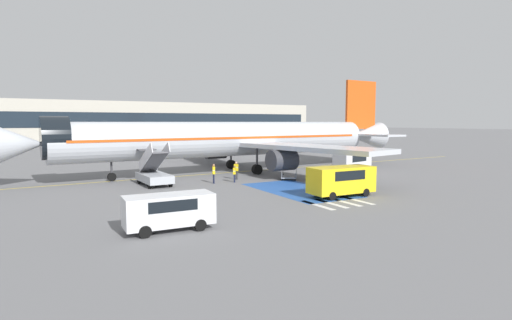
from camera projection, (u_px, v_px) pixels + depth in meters
The scene contains 19 objects.
ground_plane at pixel (239, 171), 47.24m from camera, with size 600.00×600.00×0.00m, color slate.
apron_leadline_yellow at pixel (230, 172), 45.73m from camera, with size 0.20×81.29×0.01m, color gold.
apron_stand_patch_blue at pixel (298, 190), 33.89m from camera, with size 5.64×10.57×0.01m, color #2856A8.
apron_walkway_bar_0 at pixel (317, 205), 27.74m from camera, with size 0.44×3.60×0.01m, color silver.
apron_walkway_bar_1 at pixel (331, 203), 28.32m from camera, with size 0.44×3.60×0.01m, color silver.
apron_walkway_bar_2 at pixel (344, 202), 28.90m from camera, with size 0.44×3.60×0.01m, color silver.
apron_walkway_bar_3 at pixel (356, 200), 29.48m from camera, with size 0.44×3.60×0.01m, color silver.
airliner at pixel (235, 139), 45.72m from camera, with size 47.55×36.78×11.46m.
boarding_stairs_forward at pixel (154, 174), 36.48m from camera, with size 2.42×5.31×4.02m.
fuel_tanker at pixel (198, 145), 69.56m from camera, with size 3.70×10.13×3.53m.
service_van_0 at pixel (341, 179), 30.90m from camera, with size 5.30×2.22×2.32m.
service_van_1 at pixel (169, 209), 21.15m from camera, with size 4.72×1.95×1.95m.
service_van_2 at pixel (352, 161), 44.41m from camera, with size 5.33×3.00×2.35m.
baggage_cart at pixel (289, 177), 40.35m from camera, with size 2.73×2.99×0.87m.
ground_crew_0 at pixel (236, 169), 39.99m from camera, with size 0.48×0.45×1.80m.
ground_crew_1 at pixel (234, 173), 38.14m from camera, with size 0.43×0.49×1.62m.
ground_crew_2 at pixel (214, 172), 37.47m from camera, with size 0.34×0.48×1.83m.
traffic_cone_0 at pixel (349, 176), 40.63m from camera, with size 0.53×0.53×0.58m.
terminal_building at pixel (141, 122), 117.78m from camera, with size 110.77×12.10×11.48m.
Camera 1 is at (-20.90, -42.04, 5.77)m, focal length 28.00 mm.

